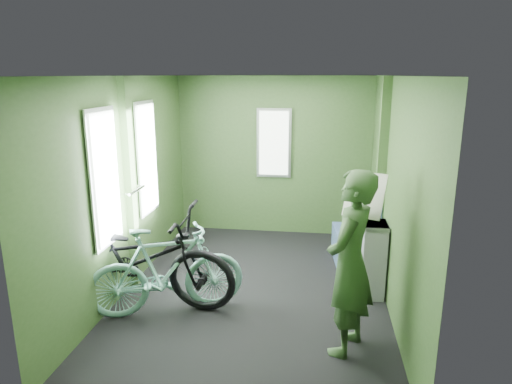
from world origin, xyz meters
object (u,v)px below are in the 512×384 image
waste_box (373,259)px  bicycle_mint (169,313)px  bicycle_black (141,305)px  passenger (350,263)px  bench_seat (355,244)px

waste_box → bicycle_mint: bearing=-161.4°
bicycle_black → passenger: passenger is taller
bicycle_mint → passenger: passenger is taller
passenger → waste_box: (0.32, 1.06, -0.39)m
bicycle_mint → bicycle_black: bearing=48.4°
passenger → waste_box: bearing=-174.4°
waste_box → bench_seat: size_ratio=0.95×
waste_box → passenger: bearing=-107.0°
bicycle_mint → waste_box: waste_box is taller
bicycle_mint → bench_seat: 2.48m
bicycle_black → bicycle_mint: (0.34, -0.11, 0.00)m
bicycle_black → passenger: 2.26m
bicycle_black → passenger: size_ratio=1.27×
passenger → bench_seat: 2.00m
bicycle_black → bicycle_mint: bicycle_black is taller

